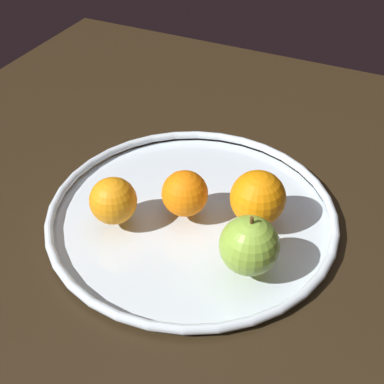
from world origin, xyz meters
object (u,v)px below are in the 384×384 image
Objects in this scene: orange_back_right at (185,193)px; orange_center at (258,198)px; orange_front_right at (113,201)px; fruit_bowl at (192,214)px; apple at (249,245)px.

orange_center is at bearing 105.92° from orange_back_right.
fruit_bowl is at bearing 126.01° from orange_front_right.
orange_center is 1.16× the size of orange_front_right.
fruit_bowl is 13.30cm from apple.
fruit_bowl is at bearing 139.01° from orange_back_right.
orange_back_right is at bearing -117.70° from apple.
apple is 1.28× the size of orange_front_right.
orange_center is at bearing 115.16° from orange_front_right.
orange_front_right is at bearing -64.84° from orange_center.
orange_center is 1.17× the size of orange_back_right.
apple is 8.78cm from orange_center.
orange_center is 18.79cm from orange_front_right.
orange_front_right is (5.35, -7.76, 0.03)cm from orange_back_right.
orange_center is at bearing -166.74° from apple.
fruit_bowl is 4.13cm from orange_back_right.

